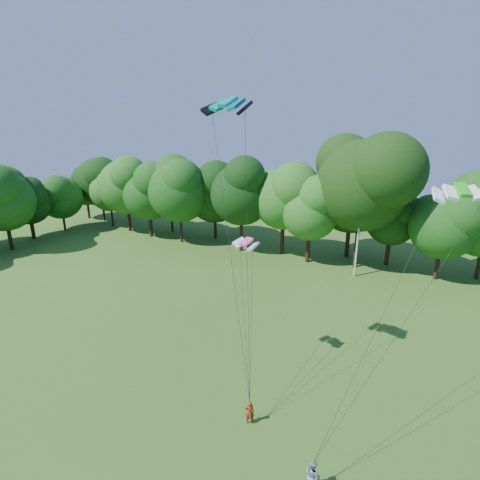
% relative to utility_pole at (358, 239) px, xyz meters
% --- Properties ---
extents(utility_pole, '(1.64, 0.74, 8.69)m').
position_rel_utility_pole_xyz_m(utility_pole, '(0.00, 0.00, 0.00)').
color(utility_pole, beige).
rests_on(utility_pole, ground).
extents(kite_flyer_left, '(0.66, 0.58, 1.52)m').
position_rel_utility_pole_xyz_m(kite_flyer_left, '(-1.24, -25.44, -3.69)').
color(kite_flyer_left, maroon).
rests_on(kite_flyer_left, ground).
extents(kite_flyer_right, '(1.02, 0.97, 1.65)m').
position_rel_utility_pole_xyz_m(kite_flyer_right, '(3.21, -27.81, -3.63)').
color(kite_flyer_right, '#8697BA').
rests_on(kite_flyer_right, ground).
extents(kite_teal, '(3.00, 1.62, 0.66)m').
position_rel_utility_pole_xyz_m(kite_teal, '(-4.31, -22.13, 13.59)').
color(kite_teal, '#04888B').
rests_on(kite_teal, ground).
extents(kite_green, '(3.29, 2.24, 0.68)m').
position_rel_utility_pole_xyz_m(kite_green, '(7.99, -17.89, 8.98)').
color(kite_green, green).
rests_on(kite_green, ground).
extents(kite_pink, '(1.98, 1.39, 0.42)m').
position_rel_utility_pole_xyz_m(kite_pink, '(-3.86, -20.65, 5.05)').
color(kite_pink, '#FF469F').
rests_on(kite_pink, ground).
extents(tree_back_west, '(7.40, 7.40, 10.76)m').
position_rel_utility_pole_xyz_m(tree_back_west, '(-29.98, 5.57, 2.26)').
color(tree_back_west, '#342614').
rests_on(tree_back_west, ground).
extents(tree_back_center, '(11.65, 11.65, 16.94)m').
position_rel_utility_pole_xyz_m(tree_back_center, '(-0.54, 2.99, 6.13)').
color(tree_back_center, '#312413').
rests_on(tree_back_center, ground).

